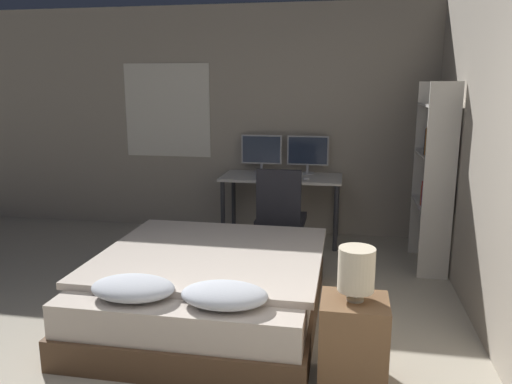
{
  "coord_description": "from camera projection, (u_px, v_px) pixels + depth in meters",
  "views": [
    {
      "loc": [
        0.81,
        -2.13,
        1.8
      ],
      "look_at": [
        -0.06,
        2.61,
        0.75
      ],
      "focal_mm": 35.0,
      "sensor_mm": 36.0,
      "label": 1
    }
  ],
  "objects": [
    {
      "name": "wall_back",
      "position": [
        278.0,
        122.0,
        5.96
      ],
      "size": [
        12.0,
        0.08,
        2.7
      ],
      "color": "#9E9384",
      "rests_on": "ground_plane"
    },
    {
      "name": "office_chair",
      "position": [
        280.0,
        225.0,
        5.03
      ],
      "size": [
        0.52,
        0.52,
        1.0
      ],
      "color": "black",
      "rests_on": "ground_plane"
    },
    {
      "name": "nightstand",
      "position": [
        353.0,
        342.0,
        3.0
      ],
      "size": [
        0.4,
        0.36,
        0.55
      ],
      "color": "brown",
      "rests_on": "ground_plane"
    },
    {
      "name": "desk",
      "position": [
        282.0,
        185.0,
        5.71
      ],
      "size": [
        1.36,
        0.64,
        0.76
      ],
      "color": "beige",
      "rests_on": "ground_plane"
    },
    {
      "name": "wall_side_right",
      "position": [
        499.0,
        151.0,
        3.4
      ],
      "size": [
        0.06,
        12.0,
        2.7
      ],
      "color": "#9E9384",
      "rests_on": "ground_plane"
    },
    {
      "name": "bed",
      "position": [
        209.0,
        287.0,
        3.87
      ],
      "size": [
        1.72,
        1.91,
        0.58
      ],
      "color": "brown",
      "rests_on": "ground_plane"
    },
    {
      "name": "bookshelf",
      "position": [
        435.0,
        169.0,
        4.76
      ],
      "size": [
        0.28,
        0.76,
        1.82
      ],
      "color": "beige",
      "rests_on": "ground_plane"
    },
    {
      "name": "bedside_lamp",
      "position": [
        356.0,
        270.0,
        2.9
      ],
      "size": [
        0.22,
        0.22,
        0.32
      ],
      "color": "gray",
      "rests_on": "nightstand"
    },
    {
      "name": "keyboard",
      "position": [
        279.0,
        179.0,
        5.48
      ],
      "size": [
        0.41,
        0.13,
        0.02
      ],
      "color": "#B7B7BC",
      "rests_on": "desk"
    },
    {
      "name": "computer_mouse",
      "position": [
        306.0,
        179.0,
        5.43
      ],
      "size": [
        0.07,
        0.05,
        0.04
      ],
      "color": "#B7B7BC",
      "rests_on": "desk"
    },
    {
      "name": "monitor_right",
      "position": [
        308.0,
        152.0,
        5.8
      ],
      "size": [
        0.48,
        0.16,
        0.44
      ],
      "color": "#B7B7BC",
      "rests_on": "desk"
    },
    {
      "name": "monitor_left",
      "position": [
        261.0,
        151.0,
        5.9
      ],
      "size": [
        0.48,
        0.16,
        0.44
      ],
      "color": "#B7B7BC",
      "rests_on": "desk"
    }
  ]
}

